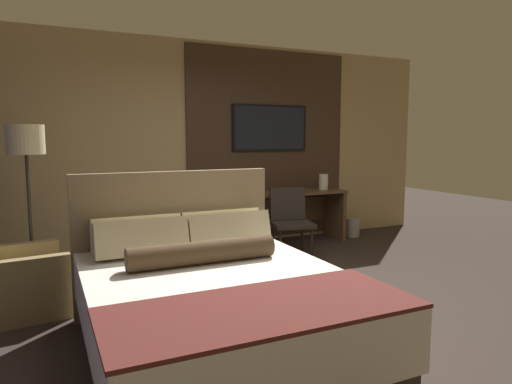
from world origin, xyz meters
The scene contains 12 objects.
ground_plane centered at (0.00, 0.00, 0.00)m, with size 16.00×16.00×0.00m, color #332823.
wall_back_tv_panel centered at (0.14, 2.59, 1.40)m, with size 7.20×0.09×2.80m.
bed centered at (-1.01, -0.49, 0.36)m, with size 1.72×2.17×1.22m.
desk centered at (0.96, 2.29, 0.52)m, with size 1.98×0.57×0.75m.
tv centered at (0.96, 2.52, 1.64)m, with size 1.17×0.04×0.66m.
desk_chair centered at (0.80, 1.64, 0.51)m, with size 0.60×0.60×0.86m.
armchair_by_window centered at (-2.27, 0.89, 0.27)m, with size 0.78×0.79×0.78m.
floor_lamp centered at (-2.18, 1.45, 1.36)m, with size 0.34×0.34×1.63m.
vase_tall centered at (1.68, 2.21, 0.86)m, with size 0.13×0.13×0.23m.
vase_short centered at (0.44, 2.26, 0.84)m, with size 0.10×0.10×0.18m.
book centered at (1.00, 2.30, 0.76)m, with size 0.22×0.15×0.03m.
waste_bin centered at (2.21, 2.18, 0.14)m, with size 0.22×0.22×0.28m.
Camera 1 is at (-2.04, -3.40, 1.51)m, focal length 32.00 mm.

